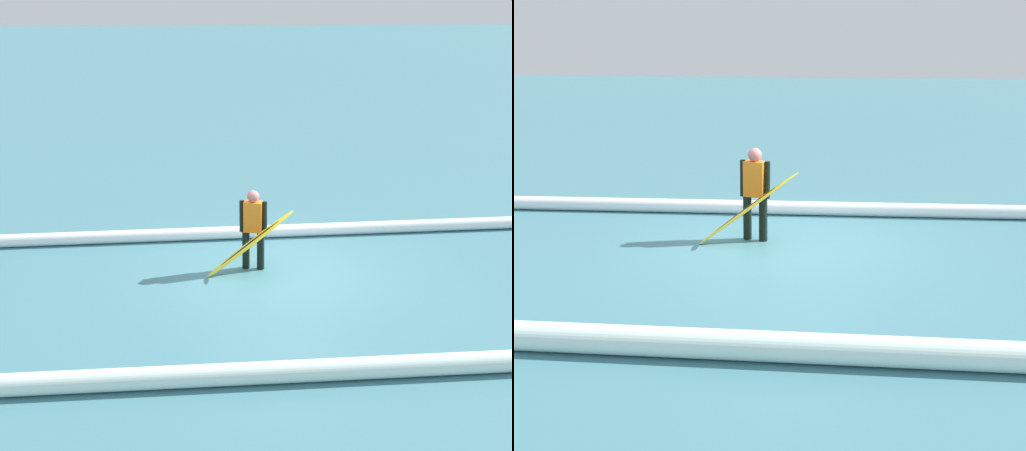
{
  "view_description": "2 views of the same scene",
  "coord_description": "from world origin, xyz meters",
  "views": [
    {
      "loc": [
        1.01,
        13.05,
        5.37
      ],
      "look_at": [
        0.53,
        0.68,
        1.18
      ],
      "focal_mm": 53.41,
      "sensor_mm": 36.0,
      "label": 1
    },
    {
      "loc": [
        -1.22,
        9.6,
        3.03
      ],
      "look_at": [
        -0.04,
        1.9,
        0.87
      ],
      "focal_mm": 44.49,
      "sensor_mm": 36.0,
      "label": 2
    }
  ],
  "objects": [
    {
      "name": "ground_plane",
      "position": [
        0.0,
        0.0,
        0.0
      ],
      "size": [
        129.97,
        129.97,
        0.0
      ],
      "primitive_type": "plane",
      "color": "teal"
    },
    {
      "name": "surfer",
      "position": [
        0.54,
        -0.28,
        0.86
      ],
      "size": [
        0.51,
        0.27,
        1.53
      ],
      "rotation": [
        0.0,
        0.0,
        6.06
      ],
      "color": "black",
      "rests_on": "ground_plane"
    },
    {
      "name": "surfboard",
      "position": [
        0.61,
        0.01,
        0.6
      ],
      "size": [
        1.66,
        0.5,
        1.23
      ],
      "color": "yellow",
      "rests_on": "ground_plane"
    },
    {
      "name": "wave_crest_foreground",
      "position": [
        -0.13,
        -2.04,
        0.13
      ],
      "size": [
        15.43,
        1.37,
        0.26
      ],
      "primitive_type": "cylinder",
      "rotation": [
        0.0,
        1.57,
        0.07
      ],
      "color": "white",
      "rests_on": "ground_plane"
    },
    {
      "name": "wave_crest_midground",
      "position": [
        -2.82,
        3.72,
        0.16
      ],
      "size": [
        21.78,
        1.52,
        0.31
      ],
      "primitive_type": "cylinder",
      "rotation": [
        0.0,
        1.57,
        0.06
      ],
      "color": "white",
      "rests_on": "ground_plane"
    }
  ]
}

